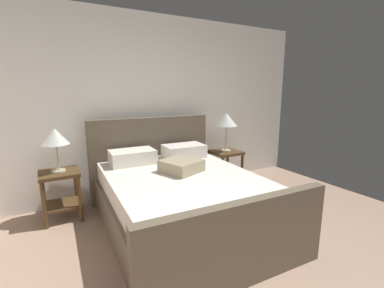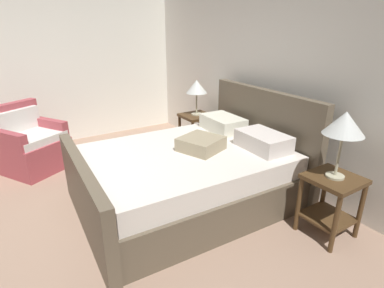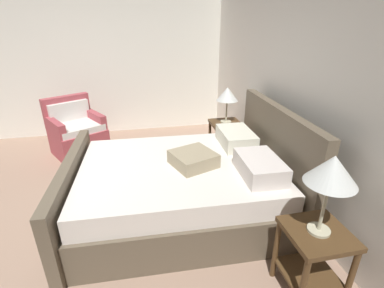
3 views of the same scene
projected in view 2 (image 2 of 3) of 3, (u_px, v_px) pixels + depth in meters
The scene contains 8 objects.
ground_plane at pixel (40, 252), 2.68m from camera, with size 5.60×5.59×0.02m, color #9A7B66.
wall_back at pixel (280, 75), 3.64m from camera, with size 5.72×0.12×2.63m, color silver.
bed at pixel (191, 173), 3.35m from camera, with size 1.84×2.31×1.17m.
nightstand_right at pixel (331, 196), 2.77m from camera, with size 0.44×0.44×0.60m.
table_lamp_right at pixel (345, 125), 2.53m from camera, with size 0.34×0.34×0.60m.
nightstand_left at pixel (196, 127), 4.70m from camera, with size 0.44×0.44×0.60m.
table_lamp_left at pixel (197, 87), 4.48m from camera, with size 0.31×0.31×0.52m.
armchair at pixel (30, 145), 4.13m from camera, with size 0.99×0.99×0.90m.
Camera 2 is at (2.55, -0.02, 1.85)m, focal length 28.39 mm.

